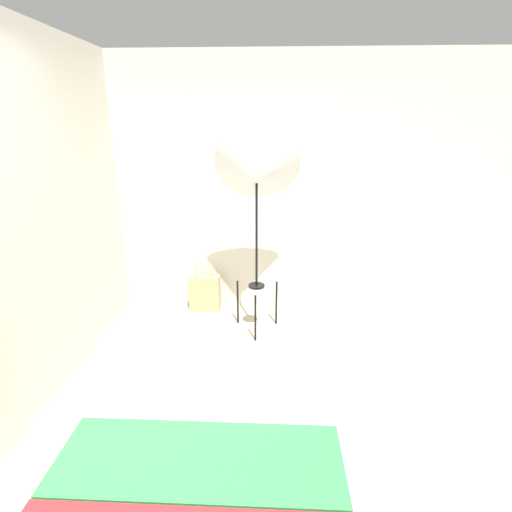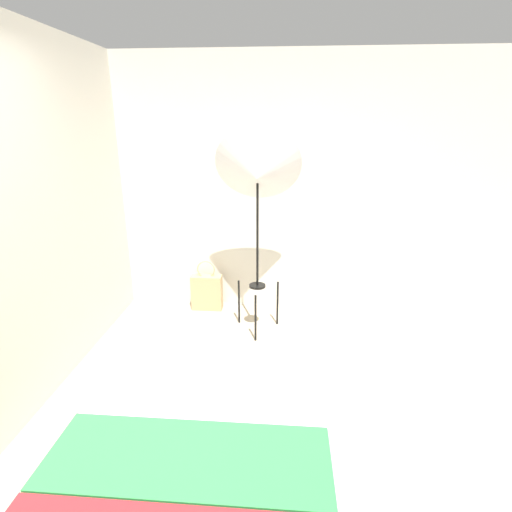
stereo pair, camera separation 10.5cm
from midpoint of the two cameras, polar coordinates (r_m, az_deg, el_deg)
ground_plane at (r=2.54m, az=-3.26°, el=-31.82°), size 14.00×14.00×0.00m
wall_back at (r=4.15m, az=1.03°, el=9.63°), size 8.00×0.05×2.60m
wall_side_left at (r=3.17m, az=-28.17°, el=4.55°), size 0.05×8.00×2.60m
photo_umbrella at (r=3.55m, az=1.08°, el=11.80°), size 0.78×0.57×1.93m
tote_bag at (r=4.37m, az=-6.34°, el=-5.10°), size 0.33×0.13×0.55m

